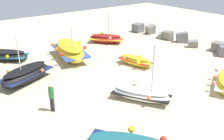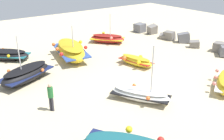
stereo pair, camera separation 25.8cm
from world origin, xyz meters
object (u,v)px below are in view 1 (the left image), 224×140
(fishing_boat_7, at_px, (106,38))
(person_walking, at_px, (51,96))
(fishing_boat_2, at_px, (5,55))
(fishing_boat_1, at_px, (141,94))
(fishing_boat_5, at_px, (26,74))
(fishing_boat_8, at_px, (135,61))
(fishing_boat_0, at_px, (70,51))

(fishing_boat_7, height_order, person_walking, fishing_boat_7)
(fishing_boat_2, bearing_deg, fishing_boat_1, -25.01)
(fishing_boat_7, bearing_deg, fishing_boat_5, 72.28)
(fishing_boat_1, distance_m, fishing_boat_7, 12.81)
(fishing_boat_2, distance_m, fishing_boat_7, 10.39)
(fishing_boat_1, xyz_separation_m, fishing_boat_8, (-4.64, 3.68, 0.04))
(fishing_boat_5, relative_size, person_walking, 2.60)
(fishing_boat_1, bearing_deg, fishing_boat_0, -31.86)
(fishing_boat_7, distance_m, fishing_boat_8, 7.14)
(fishing_boat_1, height_order, fishing_boat_8, fishing_boat_1)
(fishing_boat_0, xyz_separation_m, fishing_boat_7, (-2.01, 5.50, -0.26))
(fishing_boat_7, bearing_deg, fishing_boat_1, 112.99)
(fishing_boat_0, height_order, fishing_boat_8, fishing_boat_0)
(fishing_boat_8, bearing_deg, person_walking, 93.35)
(fishing_boat_5, xyz_separation_m, fishing_boat_7, (-4.50, 10.44, -0.12))
(fishing_boat_1, height_order, person_walking, fishing_boat_1)
(fishing_boat_0, xyz_separation_m, person_walking, (7.35, -5.17, 0.27))
(fishing_boat_2, height_order, fishing_boat_5, fishing_boat_5)
(person_walking, bearing_deg, fishing_boat_2, 59.14)
(fishing_boat_8, xyz_separation_m, person_walking, (2.48, -8.73, 0.58))
(person_walking, bearing_deg, fishing_boat_0, 25.80)
(fishing_boat_1, relative_size, fishing_boat_2, 0.98)
(fishing_boat_5, relative_size, fishing_boat_8, 1.38)
(fishing_boat_1, height_order, fishing_boat_5, fishing_boat_1)
(fishing_boat_1, bearing_deg, fishing_boat_2, -10.58)
(person_walking, bearing_deg, fishing_boat_7, 12.20)
(fishing_boat_0, relative_size, fishing_boat_1, 1.43)
(fishing_boat_2, relative_size, person_walking, 2.33)
(fishing_boat_8, height_order, person_walking, person_walking)
(fishing_boat_5, bearing_deg, fishing_boat_8, -39.25)
(fishing_boat_0, bearing_deg, fishing_boat_7, -57.63)
(fishing_boat_5, height_order, fishing_boat_8, fishing_boat_5)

